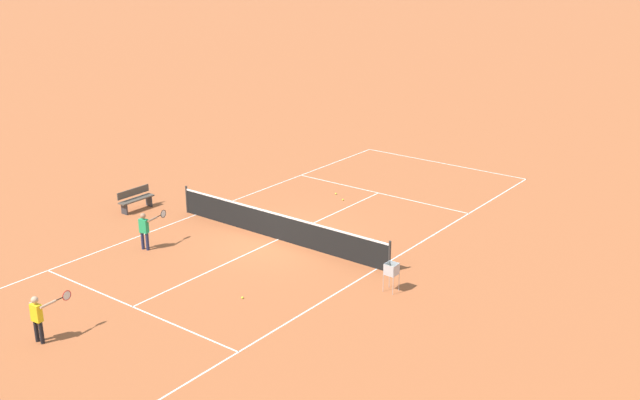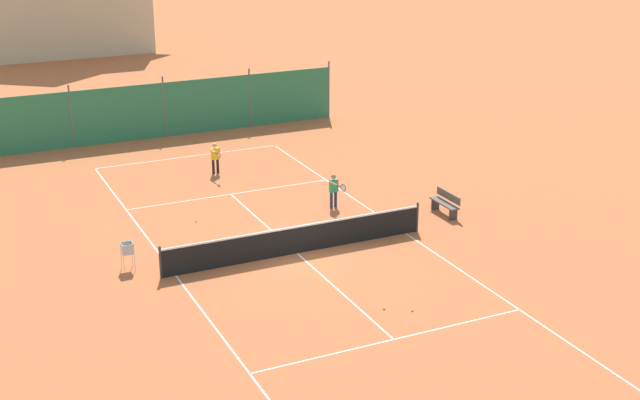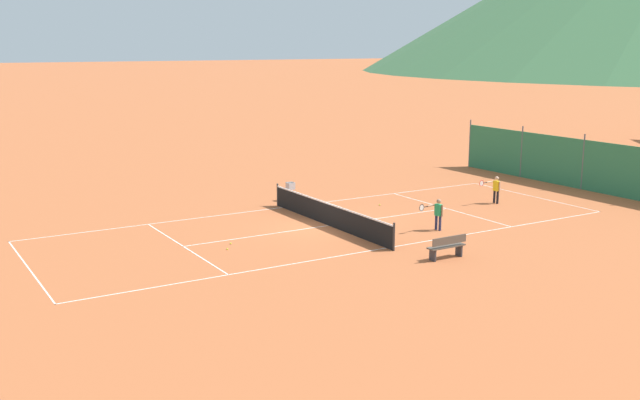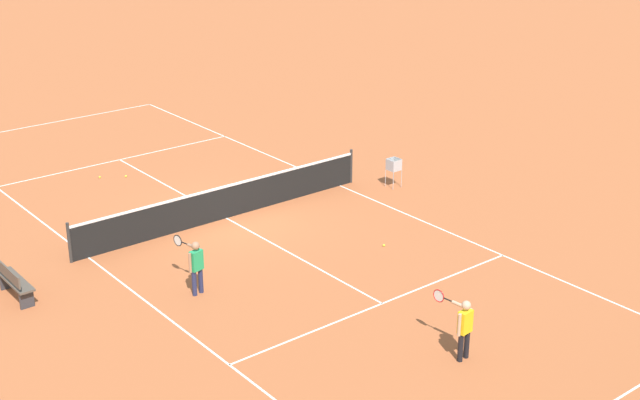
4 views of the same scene
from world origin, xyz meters
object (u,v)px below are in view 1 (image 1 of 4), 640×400
object	(u,v)px
tennis_ball_far_corner	(336,194)
courtside_bench	(136,199)
player_far_service	(145,228)
tennis_ball_mid_court	(242,298)
tennis_net	(278,226)
tennis_ball_by_net_right	(343,200)
player_far_baseline	(38,315)
ball_hopper	(391,271)

from	to	relation	value
tennis_ball_far_corner	courtside_bench	bearing A→B (deg)	50.72
player_far_service	tennis_ball_mid_court	bearing A→B (deg)	171.31
tennis_ball_mid_court	tennis_net	bearing A→B (deg)	-62.71
tennis_ball_by_net_right	tennis_ball_far_corner	size ratio (longest dim) A/B	1.00
tennis_net	player_far_service	bearing A→B (deg)	48.35
tennis_ball_mid_court	tennis_ball_far_corner	bearing A→B (deg)	-69.82
player_far_baseline	courtside_bench	size ratio (longest dim) A/B	0.87
tennis_net	tennis_ball_far_corner	bearing A→B (deg)	-76.00
player_far_service	courtside_bench	bearing A→B (deg)	-35.02
tennis_ball_far_corner	tennis_ball_mid_court	bearing A→B (deg)	110.18
tennis_net	player_far_baseline	size ratio (longest dim) A/B	7.01
player_far_service	tennis_ball_by_net_right	distance (m)	8.46
player_far_baseline	ball_hopper	bearing A→B (deg)	-125.05
courtside_bench	tennis_ball_mid_court	bearing A→B (deg)	159.68
ball_hopper	tennis_net	bearing A→B (deg)	-11.64
tennis_net	player_far_service	distance (m)	4.49
player_far_baseline	ball_hopper	size ratio (longest dim) A/B	1.47
tennis_ball_mid_court	tennis_ball_far_corner	distance (m)	9.92
player_far_service	tennis_ball_mid_court	world-z (taller)	player_far_service
tennis_ball_far_corner	courtside_bench	size ratio (longest dim) A/B	0.04
player_far_baseline	player_far_service	world-z (taller)	player_far_baseline
player_far_service	courtside_bench	xyz separation A→B (m)	(3.36, -2.36, -0.31)
tennis_ball_mid_court	tennis_ball_far_corner	size ratio (longest dim) A/B	1.00
tennis_ball_mid_court	player_far_baseline	bearing A→B (deg)	63.71
tennis_ball_by_net_right	courtside_bench	bearing A→B (deg)	45.08
player_far_service	tennis_ball_mid_court	distance (m)	5.22
player_far_service	courtside_bench	distance (m)	4.12
tennis_net	tennis_ball_mid_court	distance (m)	4.67
player_far_service	ball_hopper	distance (m)	8.58
ball_hopper	courtside_bench	world-z (taller)	ball_hopper
player_far_baseline	tennis_ball_by_net_right	xyz separation A→B (m)	(0.30, -13.84, -0.73)
tennis_ball_far_corner	player_far_service	bearing A→B (deg)	78.81
tennis_ball_mid_court	tennis_ball_far_corner	world-z (taller)	same
tennis_ball_far_corner	tennis_ball_by_net_right	bearing A→B (deg)	146.75
player_far_baseline	tennis_net	bearing A→B (deg)	-92.02
player_far_baseline	tennis_ball_far_corner	distance (m)	14.33
tennis_ball_far_corner	player_far_baseline	bearing A→B (deg)	93.89
player_far_service	tennis_ball_by_net_right	size ratio (longest dim) A/B	19.73
tennis_ball_by_net_right	ball_hopper	xyz separation A→B (m)	(-5.92, 5.84, 0.62)
tennis_net	player_far_service	world-z (taller)	player_far_service
ball_hopper	courtside_bench	size ratio (longest dim) A/B	0.59
tennis_ball_by_net_right	tennis_net	bearing A→B (deg)	97.48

